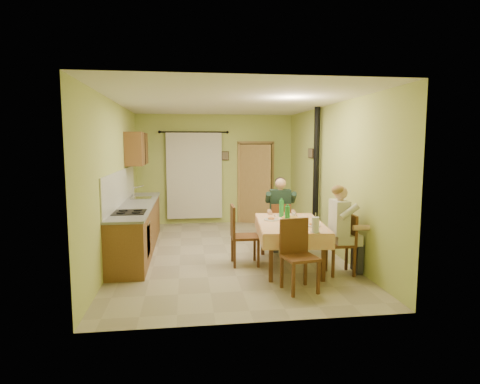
{
  "coord_description": "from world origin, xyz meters",
  "views": [
    {
      "loc": [
        -0.75,
        -7.36,
        2.05
      ],
      "look_at": [
        0.25,
        0.1,
        1.15
      ],
      "focal_mm": 30.0,
      "sensor_mm": 36.0,
      "label": 1
    }
  ],
  "objects": [
    {
      "name": "picture_right",
      "position": [
        1.97,
        1.2,
        1.85
      ],
      "size": [
        0.03,
        0.31,
        0.21
      ],
      "primitive_type": "cube",
      "color": "brown",
      "rests_on": "room_shell"
    },
    {
      "name": "chair_left",
      "position": [
        0.21,
        -0.74,
        0.29
      ],
      "size": [
        0.46,
        0.46,
        1.02
      ],
      "rotation": [
        0.0,
        0.0,
        -1.58
      ],
      "color": "#573117",
      "rests_on": "ground"
    },
    {
      "name": "stove_flue",
      "position": [
        1.9,
        0.6,
        1.02
      ],
      "size": [
        0.24,
        0.24,
        2.8
      ],
      "color": "black",
      "rests_on": "ground"
    },
    {
      "name": "floor",
      "position": [
        0.0,
        0.0,
        0.0
      ],
      "size": [
        4.0,
        6.0,
        0.01
      ],
      "primitive_type": "cube",
      "color": "tan",
      "rests_on": "ground"
    },
    {
      "name": "man_right",
      "position": [
        1.65,
        -1.44,
        0.88
      ],
      "size": [
        0.47,
        0.59,
        1.39
      ],
      "rotation": [
        0.0,
        0.0,
        1.54
      ],
      "color": "beige",
      "rests_on": "chair_right"
    },
    {
      "name": "room_shell",
      "position": [
        0.0,
        0.0,
        1.82
      ],
      "size": [
        4.04,
        6.04,
        2.82
      ],
      "color": "#BBC867",
      "rests_on": "ground"
    },
    {
      "name": "man_far",
      "position": [
        1.03,
        0.09,
        0.88
      ],
      "size": [
        0.62,
        0.51,
        1.39
      ],
      "rotation": [
        0.0,
        0.0,
        -0.14
      ],
      "color": "#192D23",
      "rests_on": "chair_far"
    },
    {
      "name": "tableware",
      "position": [
        0.95,
        -1.07,
        0.83
      ],
      "size": [
        0.8,
        1.63,
        0.33
      ],
      "color": "white",
      "rests_on": "dining_table"
    },
    {
      "name": "chair_near",
      "position": [
        0.8,
        -2.07,
        0.29
      ],
      "size": [
        0.51,
        0.51,
        1.0
      ],
      "rotation": [
        0.0,
        0.0,
        3.33
      ],
      "color": "#573117",
      "rests_on": "ground"
    },
    {
      "name": "chair_far",
      "position": [
        1.03,
        0.08,
        0.29
      ],
      "size": [
        0.42,
        0.42,
        0.93
      ],
      "rotation": [
        0.0,
        0.0,
        -0.14
      ],
      "color": "#573117",
      "rests_on": "ground"
    },
    {
      "name": "chair_right",
      "position": [
        1.66,
        -1.44,
        0.29
      ],
      "size": [
        0.41,
        0.41,
        0.96
      ],
      "rotation": [
        0.0,
        0.0,
        1.54
      ],
      "color": "#573117",
      "rests_on": "ground"
    },
    {
      "name": "upper_cabinets",
      "position": [
        -1.82,
        1.7,
        1.95
      ],
      "size": [
        0.35,
        1.4,
        0.7
      ],
      "primitive_type": "cube",
      "color": "brown",
      "rests_on": "room_shell"
    },
    {
      "name": "picture_back",
      "position": [
        0.25,
        2.97,
        1.75
      ],
      "size": [
        0.19,
        0.03,
        0.23
      ],
      "primitive_type": "cube",
      "color": "black",
      "rests_on": "room_shell"
    },
    {
      "name": "doorway",
      "position": [
        1.03,
        2.89,
        1.05
      ],
      "size": [
        0.96,
        0.4,
        2.15
      ],
      "color": "black",
      "rests_on": "ground"
    },
    {
      "name": "kitchen_run",
      "position": [
        -1.71,
        0.4,
        0.48
      ],
      "size": [
        0.64,
        3.64,
        1.56
      ],
      "color": "brown",
      "rests_on": "ground"
    },
    {
      "name": "curtain",
      "position": [
        -0.55,
        2.9,
        1.26
      ],
      "size": [
        1.7,
        0.07,
        2.22
      ],
      "color": "black",
      "rests_on": "ground"
    },
    {
      "name": "dining_table",
      "position": [
        0.95,
        -0.97,
        0.38
      ],
      "size": [
        1.25,
        1.87,
        0.76
      ],
      "rotation": [
        0.0,
        0.0,
        -0.11
      ],
      "color": "#ECAD7B",
      "rests_on": "ground"
    }
  ]
}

